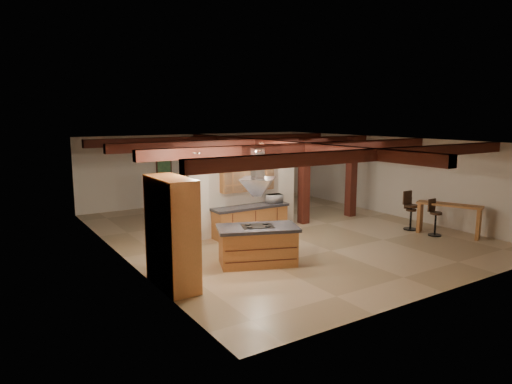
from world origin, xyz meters
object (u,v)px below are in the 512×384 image
kitchen_island (258,245)px  dining_table (222,208)px  bar_counter (449,214)px  sofa (263,191)px

kitchen_island → dining_table: bearing=70.7°
dining_table → bar_counter: bearing=-71.2°
kitchen_island → dining_table: (1.87, 5.31, -0.19)m
kitchen_island → sofa: (5.14, 7.51, -0.17)m
dining_table → sofa: bearing=15.9°
dining_table → kitchen_island: bearing=-127.2°
kitchen_island → bar_counter: size_ratio=1.16×
sofa → bar_counter: 8.47m
sofa → dining_table: bearing=53.6°
kitchen_island → dining_table: kitchen_island is taller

